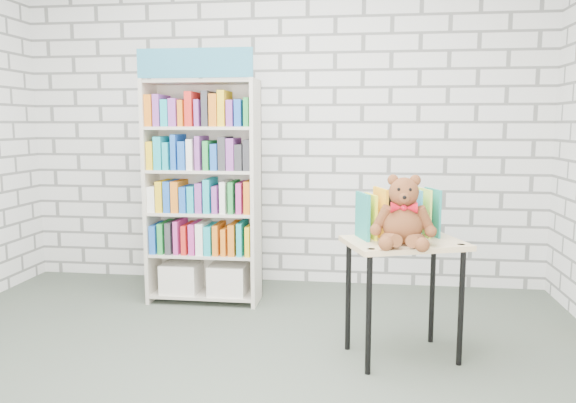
# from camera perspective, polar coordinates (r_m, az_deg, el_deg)

# --- Properties ---
(ground) EXTENTS (4.50, 4.50, 0.00)m
(ground) POSITION_cam_1_polar(r_m,az_deg,el_deg) (3.22, -6.15, -17.66)
(ground) COLOR #434C40
(ground) RESTS_ON ground
(room_shell) EXTENTS (4.52, 4.02, 2.81)m
(room_shell) POSITION_cam_1_polar(r_m,az_deg,el_deg) (2.93, -6.68, 15.65)
(room_shell) COLOR silver
(room_shell) RESTS_ON ground
(bookshelf) EXTENTS (0.86, 0.33, 1.93)m
(bookshelf) POSITION_cam_1_polar(r_m,az_deg,el_deg) (4.38, -8.59, 1.15)
(bookshelf) COLOR beige
(bookshelf) RESTS_ON ground
(display_table) EXTENTS (0.78, 0.65, 0.71)m
(display_table) POSITION_cam_1_polar(r_m,az_deg,el_deg) (3.37, 11.71, -5.56)
(display_table) COLOR #DBB983
(display_table) RESTS_ON ground
(table_books) EXTENTS (0.50, 0.35, 0.27)m
(table_books) POSITION_cam_1_polar(r_m,az_deg,el_deg) (3.42, 11.09, -1.30)
(table_books) COLOR teal
(table_books) RESTS_ON display_table
(teddy_bear) EXTENTS (0.37, 0.34, 0.40)m
(teddy_bear) POSITION_cam_1_polar(r_m,az_deg,el_deg) (3.20, 11.64, -1.56)
(teddy_bear) COLOR brown
(teddy_bear) RESTS_ON display_table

